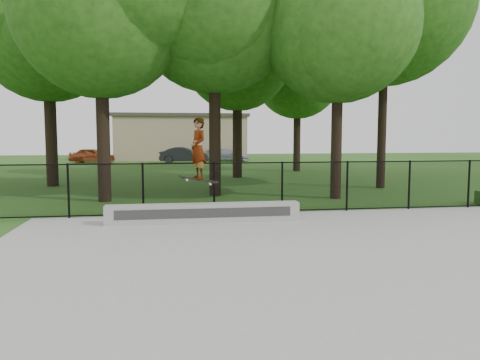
{
  "coord_description": "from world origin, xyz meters",
  "views": [
    {
      "loc": [
        -3.33,
        -7.35,
        2.33
      ],
      "look_at": [
        -1.52,
        4.2,
        1.2
      ],
      "focal_mm": 35.0,
      "sensor_mm": 36.0,
      "label": 1
    }
  ],
  "objects_px": {
    "skater_airborne": "(198,150)",
    "car_c": "(228,155)",
    "car_a": "(92,155)",
    "car_b": "(184,155)",
    "grind_ledge": "(204,213)"
  },
  "relations": [
    {
      "from": "grind_ledge",
      "to": "car_c",
      "type": "bearing_deg",
      "value": 81.38
    },
    {
      "from": "car_c",
      "to": "skater_airborne",
      "type": "xyz_separation_m",
      "value": [
        -4.58,
        -29.3,
        1.41
      ]
    },
    {
      "from": "skater_airborne",
      "to": "car_a",
      "type": "bearing_deg",
      "value": 103.73
    },
    {
      "from": "skater_airborne",
      "to": "car_c",
      "type": "bearing_deg",
      "value": 81.12
    },
    {
      "from": "car_a",
      "to": "car_c",
      "type": "xyz_separation_m",
      "value": [
        11.53,
        0.81,
        -0.08
      ]
    },
    {
      "from": "car_a",
      "to": "car_b",
      "type": "bearing_deg",
      "value": -92.66
    },
    {
      "from": "car_c",
      "to": "grind_ledge",
      "type": "bearing_deg",
      "value": -172.1
    },
    {
      "from": "car_b",
      "to": "car_c",
      "type": "relative_size",
      "value": 1.06
    },
    {
      "from": "car_a",
      "to": "car_c",
      "type": "distance_m",
      "value": 11.56
    },
    {
      "from": "car_b",
      "to": "skater_airborne",
      "type": "xyz_separation_m",
      "value": [
        -0.63,
        -27.18,
        1.29
      ]
    },
    {
      "from": "skater_airborne",
      "to": "grind_ledge",
      "type": "bearing_deg",
      "value": 14.02
    },
    {
      "from": "car_b",
      "to": "skater_airborne",
      "type": "relative_size",
      "value": 2.12
    },
    {
      "from": "car_b",
      "to": "car_c",
      "type": "height_order",
      "value": "car_b"
    },
    {
      "from": "car_a",
      "to": "car_b",
      "type": "height_order",
      "value": "car_b"
    },
    {
      "from": "grind_ledge",
      "to": "skater_airborne",
      "type": "distance_m",
      "value": 1.65
    }
  ]
}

